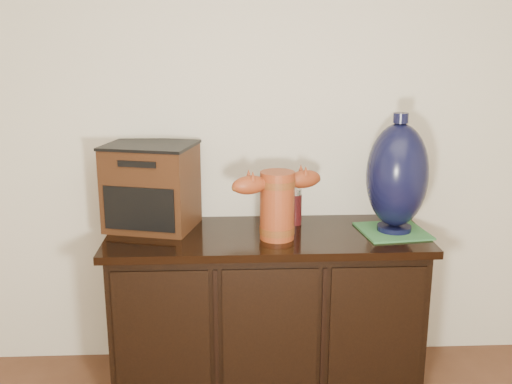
{
  "coord_description": "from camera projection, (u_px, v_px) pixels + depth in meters",
  "views": [
    {
      "loc": [
        -0.17,
        -0.38,
        1.64
      ],
      "look_at": [
        -0.05,
        2.18,
        0.96
      ],
      "focal_mm": 42.0,
      "sensor_mm": 36.0,
      "label": 1
    }
  ],
  "objects": [
    {
      "name": "sideboard",
      "position": [
        266.0,
        307.0,
        2.84
      ],
      "size": [
        1.46,
        0.56,
        0.75
      ],
      "color": "black",
      "rests_on": "ground"
    },
    {
      "name": "terracotta_vessel",
      "position": [
        277.0,
        201.0,
        2.64
      ],
      "size": [
        0.43,
        0.23,
        0.31
      ],
      "rotation": [
        0.0,
        0.0,
        0.37
      ],
      "color": "#9A401C",
      "rests_on": "sideboard"
    },
    {
      "name": "tv_radio",
      "position": [
        151.0,
        186.0,
        2.79
      ],
      "size": [
        0.47,
        0.41,
        0.4
      ],
      "rotation": [
        0.0,
        0.0,
        -0.26
      ],
      "color": "#371D0D",
      "rests_on": "sideboard"
    },
    {
      "name": "green_mat",
      "position": [
        393.0,
        231.0,
        2.77
      ],
      "size": [
        0.32,
        0.32,
        0.01
      ],
      "primitive_type": "cube",
      "rotation": [
        0.0,
        0.0,
        0.12
      ],
      "color": "#32703A",
      "rests_on": "sideboard"
    },
    {
      "name": "lamp_base",
      "position": [
        397.0,
        176.0,
        2.7
      ],
      "size": [
        0.31,
        0.31,
        0.54
      ],
      "rotation": [
        0.0,
        0.0,
        0.12
      ],
      "color": "black",
      "rests_on": "green_mat"
    },
    {
      "name": "spray_can",
      "position": [
        295.0,
        207.0,
        2.86
      ],
      "size": [
        0.06,
        0.06,
        0.17
      ],
      "color": "#5E1012",
      "rests_on": "sideboard"
    }
  ]
}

